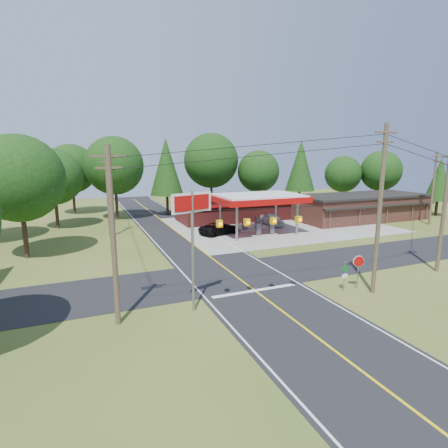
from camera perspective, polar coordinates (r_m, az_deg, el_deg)
name	(u,v)px	position (r m, az deg, el deg)	size (l,w,h in m)	color
ground	(234,275)	(28.35, 1.70, -8.37)	(120.00, 120.00, 0.00)	#42571E
main_highway	(234,275)	(28.34, 1.70, -8.35)	(8.00, 120.00, 0.02)	black
cross_road	(234,275)	(28.34, 1.70, -8.34)	(70.00, 7.00, 0.02)	black
lane_center_yellow	(234,275)	(28.34, 1.70, -8.32)	(0.15, 110.00, 0.00)	yellow
gas_canopy	(258,199)	(42.70, 5.62, 4.03)	(10.60, 7.40, 4.88)	gray
convenience_store	(233,207)	(52.35, 1.40, 2.76)	(16.40, 7.55, 3.80)	maroon
strip_building	(360,207)	(56.62, 21.35, 2.63)	(20.40, 8.75, 3.80)	#3A1E17
utility_pole_near_right	(380,208)	(25.61, 24.07, 2.33)	(1.80, 0.30, 11.50)	#473828
utility_pole_near_left	(113,235)	(19.89, -17.67, -1.69)	(1.80, 0.30, 10.00)	#473828
utility_pole_far_left	(108,193)	(42.70, -18.42, 4.79)	(1.80, 0.30, 10.00)	#473828
utility_pole_right_b	(444,209)	(33.21, 32.26, 2.04)	(1.80, 0.30, 10.00)	#473828
utility_pole_far_right	(433,187)	(56.18, 30.98, 5.14)	(1.80, 0.30, 10.00)	#473828
utility_pole_north	(109,186)	(59.74, -18.21, 5.97)	(0.30, 0.30, 9.50)	#473828
overhead_beacons	(260,210)	(21.17, 5.97, 2.29)	(17.04, 2.04, 1.03)	black
treeline_backdrop	(170,170)	(49.85, -8.87, 8.66)	(70.27, 51.59, 13.30)	#332316
suv_car	(219,228)	(42.75, -0.75, -0.72)	(5.20, 5.20, 1.45)	black
sedan_car	(272,220)	(48.77, 7.84, 0.72)	(4.65, 4.65, 1.58)	white
big_stop_sign	(192,222)	(20.64, -5.21, 0.29)	(2.65, 0.91, 7.42)	gray
octagonal_stop_sign	(359,264)	(26.79, 21.12, -6.11)	(0.82, 0.34, 2.48)	gray
route_sign_post	(345,274)	(26.17, 19.12, -7.67)	(0.45, 0.10, 2.17)	gray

